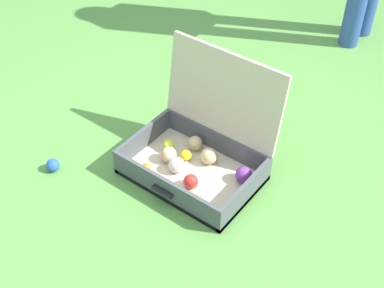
% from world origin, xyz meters
% --- Properties ---
extents(ground_plane, '(16.00, 16.00, 0.00)m').
position_xyz_m(ground_plane, '(0.00, 0.00, 0.00)').
color(ground_plane, '#569342').
extents(open_suitcase, '(0.60, 0.51, 0.54)m').
position_xyz_m(open_suitcase, '(0.09, 0.06, 0.12)').
color(open_suitcase, beige).
rests_on(open_suitcase, ground).
extents(stray_ball_on_grass, '(0.06, 0.06, 0.06)m').
position_xyz_m(stray_ball_on_grass, '(-0.46, -0.37, 0.03)').
color(stray_ball_on_grass, blue).
rests_on(stray_ball_on_grass, ground).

